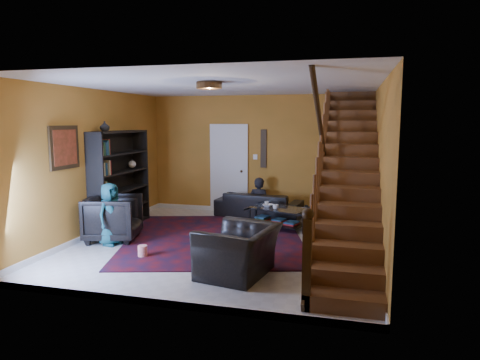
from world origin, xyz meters
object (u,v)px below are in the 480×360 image
object	(u,v)px
bookshelf	(121,182)
armchair_left	(114,218)
armchair_right	(238,251)
coffee_table	(278,217)
sofa	(259,205)

from	to	relation	value
bookshelf	armchair_left	distance (m)	1.11
armchair_left	armchair_right	distance (m)	2.94
armchair_right	coffee_table	world-z (taller)	armchair_right
sofa	armchair_right	world-z (taller)	armchair_right
sofa	armchair_right	size ratio (longest dim) A/B	1.78
bookshelf	armchair_left	world-z (taller)	bookshelf
bookshelf	armchair_right	world-z (taller)	bookshelf
armchair_right	bookshelf	bearing A→B (deg)	-113.69
bookshelf	sofa	world-z (taller)	bookshelf
armchair_left	sofa	bearing A→B (deg)	-54.06
bookshelf	coffee_table	bearing A→B (deg)	12.99
bookshelf	armchair_right	bearing A→B (deg)	-34.33
bookshelf	armchair_right	xyz separation A→B (m)	(3.05, -2.08, -0.61)
sofa	armchair_left	world-z (taller)	armchair_left
sofa	coffee_table	world-z (taller)	sofa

